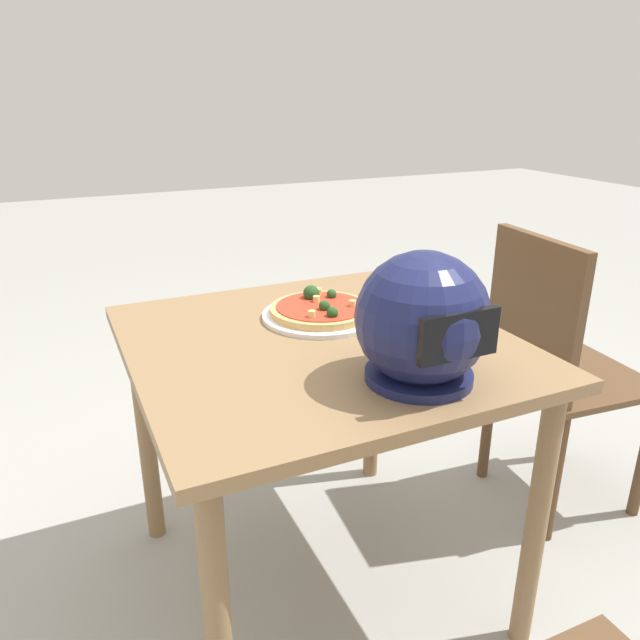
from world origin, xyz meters
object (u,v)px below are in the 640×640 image
at_px(pizza, 321,308).
at_px(chair_side, 552,361).
at_px(dining_table, 319,376).
at_px(motorcycle_helmet, 422,321).

bearing_deg(pizza, chair_side, 172.29).
relative_size(pizza, chair_side, 0.29).
bearing_deg(dining_table, pizza, -116.72).
bearing_deg(dining_table, chair_side, -177.96).
bearing_deg(motorcycle_helmet, pizza, -85.85).
xyz_separation_m(dining_table, chair_side, (-0.80, -0.03, -0.12)).
height_order(dining_table, motorcycle_helmet, motorcycle_helmet).
xyz_separation_m(motorcycle_helmet, chair_side, (-0.70, -0.31, -0.35)).
distance_m(motorcycle_helmet, chair_side, 0.84).
height_order(dining_table, pizza, pizza).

